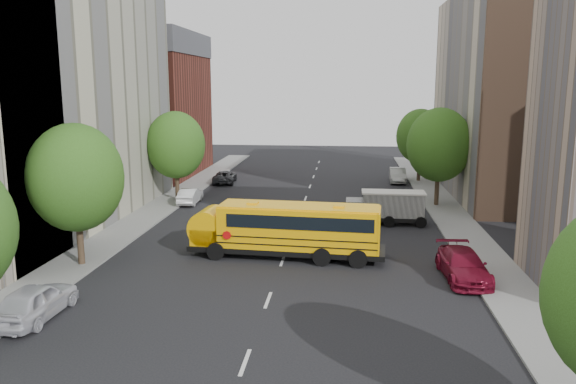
% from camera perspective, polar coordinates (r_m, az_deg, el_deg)
% --- Properties ---
extents(ground, '(120.00, 120.00, 0.00)m').
position_cam_1_polar(ground, '(34.13, -0.18, -5.98)').
color(ground, black).
rests_on(ground, ground).
extents(sidewalk_left, '(3.00, 80.00, 0.12)m').
position_cam_1_polar(sidewalk_left, '(41.55, -15.41, -3.23)').
color(sidewalk_left, slate).
rests_on(sidewalk_left, ground).
extents(sidewalk_right, '(3.00, 80.00, 0.12)m').
position_cam_1_polar(sidewalk_right, '(39.57, 17.47, -4.04)').
color(sidewalk_right, slate).
rests_on(sidewalk_right, ground).
extents(lane_markings, '(0.15, 64.00, 0.01)m').
position_cam_1_polar(lane_markings, '(43.76, 1.22, -2.20)').
color(lane_markings, silver).
rests_on(lane_markings, ground).
extents(building_left_cream, '(10.00, 26.00, 20.00)m').
position_cam_1_polar(building_left_cream, '(44.08, -23.61, 10.11)').
color(building_left_cream, '#B9B495').
rests_on(building_left_cream, ground).
extents(building_left_redbrick, '(10.00, 15.00, 13.00)m').
position_cam_1_polar(building_left_redbrick, '(64.28, -13.71, 7.52)').
color(building_left_redbrick, maroon).
rests_on(building_left_redbrick, ground).
extents(building_right_far, '(10.00, 22.00, 18.00)m').
position_cam_1_polar(building_right_far, '(54.46, 21.69, 9.16)').
color(building_right_far, '#C5B499').
rests_on(building_right_far, ground).
extents(building_right_sidewall, '(10.10, 0.30, 18.00)m').
position_cam_1_polar(building_right_sidewall, '(43.96, 25.53, 8.65)').
color(building_right_sidewall, brown).
rests_on(building_right_sidewall, ground).
extents(street_tree_1, '(5.12, 5.12, 7.90)m').
position_cam_1_polar(street_tree_1, '(32.34, -20.76, 1.37)').
color(street_tree_1, '#38281C').
rests_on(street_tree_1, ground).
extents(street_tree_2, '(4.99, 4.99, 7.71)m').
position_cam_1_polar(street_tree_2, '(48.96, -11.34, 4.70)').
color(street_tree_2, '#38281C').
rests_on(street_tree_2, ground).
extents(street_tree_4, '(5.25, 5.25, 8.10)m').
position_cam_1_polar(street_tree_4, '(47.33, 15.10, 4.64)').
color(street_tree_4, '#38281C').
rests_on(street_tree_4, ground).
extents(street_tree_5, '(4.86, 4.86, 7.51)m').
position_cam_1_polar(street_tree_5, '(59.19, 13.28, 5.53)').
color(street_tree_5, '#38281C').
rests_on(street_tree_5, ground).
extents(school_bus, '(11.50, 3.50, 3.20)m').
position_cam_1_polar(school_bus, '(32.45, -0.31, -3.60)').
color(school_bus, black).
rests_on(school_bus, ground).
extents(safari_truck, '(5.60, 2.13, 2.38)m').
position_cam_1_polar(safari_truck, '(40.96, 9.99, -1.47)').
color(safari_truck, black).
rests_on(safari_truck, ground).
extents(parked_car_0, '(2.00, 4.70, 1.58)m').
position_cam_1_polar(parked_car_0, '(26.67, -24.29, -10.07)').
color(parked_car_0, silver).
rests_on(parked_car_0, ground).
extents(parked_car_1, '(1.54, 4.06, 1.32)m').
position_cam_1_polar(parked_car_1, '(48.06, -9.92, -0.38)').
color(parked_car_1, silver).
rests_on(parked_car_1, ground).
extents(parked_car_2, '(2.53, 4.75, 1.27)m').
position_cam_1_polar(parked_car_2, '(57.67, -6.43, 1.54)').
color(parked_car_2, black).
rests_on(parked_car_2, ground).
extents(parked_car_3, '(2.39, 5.24, 1.49)m').
position_cam_1_polar(parked_car_3, '(30.47, 17.36, -7.11)').
color(parked_car_3, maroon).
rests_on(parked_car_3, ground).
extents(parked_car_5, '(1.71, 4.55, 1.49)m').
position_cam_1_polar(parked_car_5, '(58.75, 11.07, 1.69)').
color(parked_car_5, '#9A9B96').
rests_on(parked_car_5, ground).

